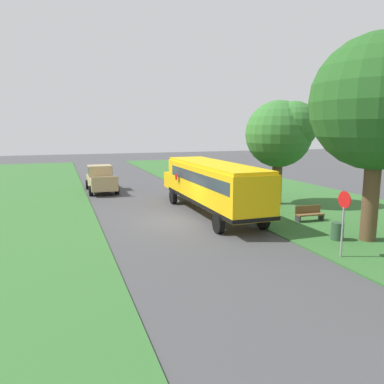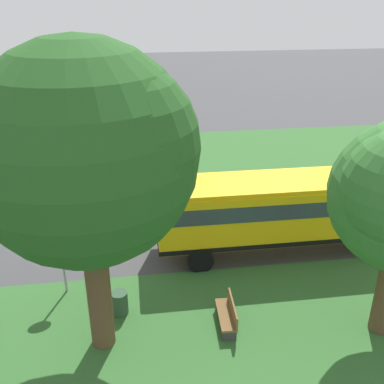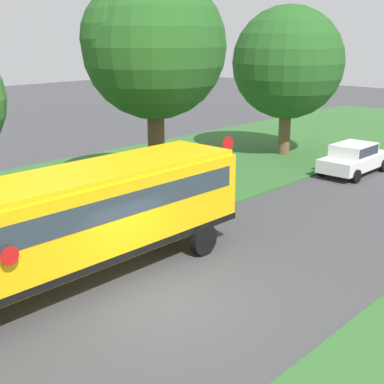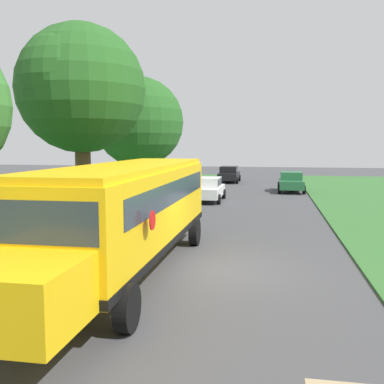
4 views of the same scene
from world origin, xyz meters
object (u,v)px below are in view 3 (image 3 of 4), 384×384
(oak_tree_roadside_mid, at_px, (149,45))
(park_bench, at_px, (86,206))
(car_white_nearest, at_px, (354,157))
(school_bus, at_px, (72,218))
(stop_sign, at_px, (227,160))
(oak_tree_far_end, at_px, (290,60))
(trash_bin, at_px, (170,193))

(oak_tree_roadside_mid, bearing_deg, park_bench, -84.72)
(car_white_nearest, bearing_deg, oak_tree_roadside_mid, -116.34)
(school_bus, xyz_separation_m, stop_sign, (-1.91, 8.97, -0.19))
(school_bus, distance_m, oak_tree_roadside_mid, 9.77)
(school_bus, relative_size, oak_tree_far_end, 1.49)
(trash_bin, bearing_deg, park_bench, -106.65)
(oak_tree_far_end, xyz_separation_m, stop_sign, (3.08, -9.02, -3.64))
(car_white_nearest, xyz_separation_m, oak_tree_roadside_mid, (-4.64, -9.38, 5.45))
(school_bus, height_order, car_white_nearest, school_bus)
(car_white_nearest, height_order, stop_sign, stop_sign)
(oak_tree_roadside_mid, distance_m, trash_bin, 6.04)
(stop_sign, xyz_separation_m, trash_bin, (-1.46, -1.93, -1.29))
(trash_bin, bearing_deg, oak_tree_roadside_mid, 168.65)
(oak_tree_far_end, height_order, stop_sign, oak_tree_far_end)
(school_bus, distance_m, stop_sign, 9.18)
(oak_tree_roadside_mid, xyz_separation_m, oak_tree_far_end, (-0.24, 10.68, -0.95))
(car_white_nearest, distance_m, stop_sign, 7.98)
(car_white_nearest, height_order, park_bench, car_white_nearest)
(school_bus, bearing_deg, trash_bin, 115.55)
(oak_tree_far_end, distance_m, park_bench, 15.26)
(stop_sign, distance_m, park_bench, 6.09)
(oak_tree_roadside_mid, bearing_deg, car_white_nearest, 63.66)
(oak_tree_far_end, bearing_deg, stop_sign, -71.16)
(car_white_nearest, xyz_separation_m, trash_bin, (-3.26, -9.66, -0.43))
(oak_tree_roadside_mid, distance_m, oak_tree_far_end, 10.72)
(park_bench, bearing_deg, car_white_nearest, 71.89)
(school_bus, xyz_separation_m, park_bench, (-4.41, 3.56, -1.45))
(park_bench, relative_size, trash_bin, 1.80)
(school_bus, xyz_separation_m, oak_tree_far_end, (-4.99, 18.00, 3.45))
(car_white_nearest, relative_size, oak_tree_roadside_mid, 0.48)
(oak_tree_roadside_mid, xyz_separation_m, park_bench, (0.35, -3.76, -5.85))
(stop_sign, bearing_deg, oak_tree_roadside_mid, -149.80)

